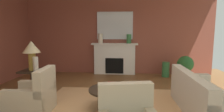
# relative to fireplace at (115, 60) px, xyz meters

# --- Properties ---
(ground_plane) EXTENTS (9.13, 9.13, 0.00)m
(ground_plane) POSITION_rel_fireplace_xyz_m (-0.02, -3.23, -0.58)
(ground_plane) COLOR brown
(wall_fireplace) EXTENTS (7.62, 0.12, 3.10)m
(wall_fireplace) POSITION_rel_fireplace_xyz_m (-0.02, 0.21, 0.97)
(wall_fireplace) COLOR brown
(wall_fireplace) RESTS_ON ground_plane
(area_rug) EXTENTS (3.23, 2.78, 0.01)m
(area_rug) POSITION_rel_fireplace_xyz_m (0.15, -3.27, -0.57)
(area_rug) COLOR tan
(area_rug) RESTS_ON ground_plane
(fireplace) EXTENTS (1.80, 0.35, 1.22)m
(fireplace) POSITION_rel_fireplace_xyz_m (0.00, 0.00, 0.00)
(fireplace) COLOR white
(fireplace) RESTS_ON ground_plane
(mantel_mirror) EXTENTS (1.40, 0.04, 1.07)m
(mantel_mirror) POSITION_rel_fireplace_xyz_m (-0.00, 0.12, 1.33)
(mantel_mirror) COLOR silver
(sofa) EXTENTS (0.91, 2.10, 0.85)m
(sofa) POSITION_rel_fireplace_xyz_m (2.05, -3.40, -0.28)
(sofa) COLOR beige
(sofa) RESTS_ON ground_plane
(armchair_near_window) EXTENTS (0.84, 0.84, 0.95)m
(armchair_near_window) POSITION_rel_fireplace_xyz_m (-1.45, -3.62, -0.27)
(armchair_near_window) COLOR #C1B293
(armchair_near_window) RESTS_ON ground_plane
(coffee_table) EXTENTS (1.00, 1.00, 0.45)m
(coffee_table) POSITION_rel_fireplace_xyz_m (0.15, -3.27, -0.24)
(coffee_table) COLOR #2D2319
(coffee_table) RESTS_ON ground_plane
(side_table) EXTENTS (0.56, 0.56, 0.70)m
(side_table) POSITION_rel_fireplace_xyz_m (-1.93, -2.68, -0.18)
(side_table) COLOR #2D2319
(side_table) RESTS_ON ground_plane
(table_lamp) EXTENTS (0.44, 0.44, 0.75)m
(table_lamp) POSITION_rel_fireplace_xyz_m (-1.93, -2.68, 0.65)
(table_lamp) COLOR #B28E38
(table_lamp) RESTS_ON side_table
(vase_on_side_table) EXTENTS (0.13, 0.13, 0.36)m
(vase_on_side_table) POSITION_rel_fireplace_xyz_m (-1.78, -2.80, 0.30)
(vase_on_side_table) COLOR beige
(vase_on_side_table) RESTS_ON side_table
(vase_tall_corner) EXTENTS (0.27, 0.27, 0.55)m
(vase_tall_corner) POSITION_rel_fireplace_xyz_m (1.93, -0.30, -0.30)
(vase_tall_corner) COLOR #33703D
(vase_tall_corner) RESTS_ON ground_plane
(vase_mantel_right) EXTENTS (0.18, 0.18, 0.35)m
(vase_mantel_right) POSITION_rel_fireplace_xyz_m (0.55, -0.05, 0.82)
(vase_mantel_right) COLOR #33703D
(vase_mantel_right) RESTS_ON fireplace
(vase_mantel_left) EXTENTS (0.18, 0.18, 0.38)m
(vase_mantel_left) POSITION_rel_fireplace_xyz_m (-0.55, -0.05, 0.83)
(vase_mantel_left) COLOR beige
(vase_mantel_left) RESTS_ON fireplace
(book_red_cover) EXTENTS (0.18, 0.18, 0.05)m
(book_red_cover) POSITION_rel_fireplace_xyz_m (-0.01, -3.41, -0.11)
(book_red_cover) COLOR maroon
(book_red_cover) RESTS_ON coffee_table
(book_art_folio) EXTENTS (0.25, 0.20, 0.06)m
(book_art_folio) POSITION_rel_fireplace_xyz_m (0.16, -3.16, -0.05)
(book_art_folio) COLOR maroon
(book_art_folio) RESTS_ON coffee_table
(potted_plant) EXTENTS (0.56, 0.56, 0.83)m
(potted_plant) POSITION_rel_fireplace_xyz_m (2.53, -0.62, -0.09)
(potted_plant) COLOR #A8754C
(potted_plant) RESTS_ON ground_plane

